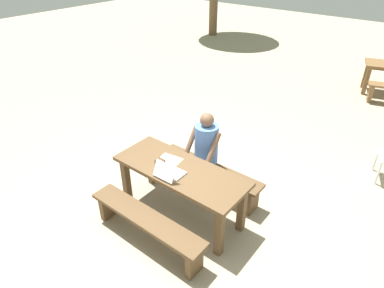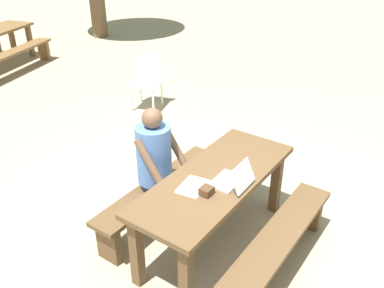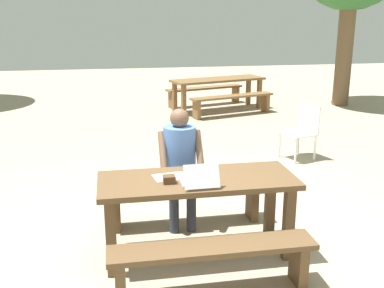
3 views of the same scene
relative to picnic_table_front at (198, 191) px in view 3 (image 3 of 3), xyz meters
The scene contains 12 objects.
ground_plane 0.63m from the picnic_table_front, ahead, with size 30.00×30.00×0.00m, color tan.
picnic_table_front is the anchor object (origin of this frame).
bench_near 0.72m from the picnic_table_front, 90.00° to the right, with size 1.67×0.30×0.42m.
bench_far 0.72m from the picnic_table_front, 90.00° to the left, with size 1.67×0.30×0.42m.
laptop 0.26m from the picnic_table_front, 95.92° to the right, with size 0.31×0.31×0.21m.
small_pouch 0.32m from the picnic_table_front, 163.39° to the right, with size 0.11×0.10×0.07m.
paper_sheet 0.28m from the picnic_table_front, 162.75° to the left, with size 0.32×0.25×0.00m.
person_seated 0.63m from the picnic_table_front, 95.89° to the left, with size 0.44×0.42×1.26m.
plastic_chair 3.40m from the picnic_table_front, 50.84° to the left, with size 0.56×0.56×0.84m.
picnic_table_mid 6.66m from the picnic_table_front, 75.12° to the left, with size 2.27×1.25×0.73m.
bench_mid_south 6.13m from the picnic_table_front, 71.99° to the left, with size 1.96×0.84×0.44m.
bench_mid_north 7.23m from the picnic_table_front, 77.76° to the left, with size 1.96×0.84×0.44m.
Camera 3 is at (-0.75, -3.88, 2.20)m, focal length 43.48 mm.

